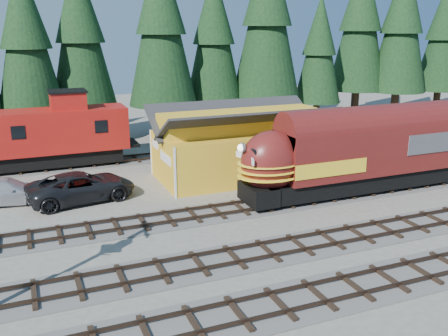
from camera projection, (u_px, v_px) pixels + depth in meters
name	position (u px, v px, depth m)	size (l,w,h in m)	color
ground	(319.00, 226.00, 27.80)	(120.00, 120.00, 0.00)	#6B665B
track_siding	(409.00, 184.00, 35.01)	(68.00, 3.20, 0.33)	#4C4947
track_spur	(90.00, 164.00, 40.11)	(32.00, 3.20, 0.33)	#4C4947
depot	(241.00, 137.00, 36.32)	(12.80, 7.00, 5.30)	gold
conifer_backdrop	(242.00, 30.00, 48.91)	(79.60, 22.69, 17.18)	black
locomotive	(349.00, 157.00, 32.39)	(16.25, 3.23, 4.42)	black
caboose	(57.00, 133.00, 38.54)	(10.75, 3.12, 5.59)	black
pickup_truck_a	(82.00, 187.00, 31.61)	(3.09, 6.70, 1.86)	black
pickup_truck_b	(4.00, 191.00, 31.12)	(2.29, 5.64, 1.64)	#B4B6BC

